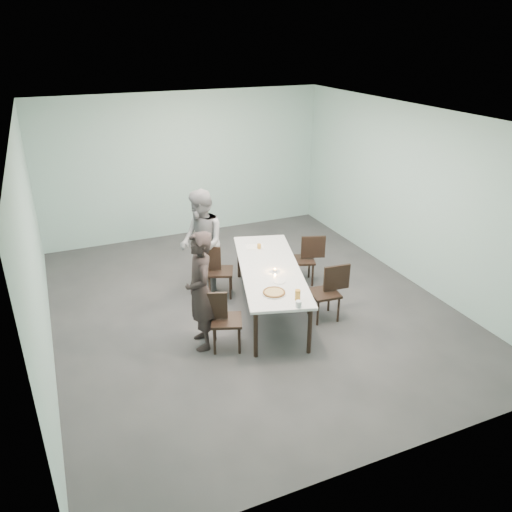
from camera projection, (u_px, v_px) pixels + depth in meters
name	position (u px, v px, depth m)	size (l,w,h in m)	color
ground	(249.00, 305.00, 8.11)	(7.00, 7.00, 0.00)	#333335
room_shell	(248.00, 185.00, 7.28)	(6.02, 7.02, 3.01)	#99C1BA
table	(270.00, 271.00, 7.70)	(1.58, 2.75, 0.75)	white
chair_near_left	(221.00, 316.00, 6.84)	(0.65, 0.54, 0.87)	black
chair_far_left	(215.00, 268.00, 8.25)	(0.65, 0.55, 0.87)	black
chair_near_right	(329.00, 288.00, 7.58)	(0.63, 0.46, 0.87)	black
chair_far_right	(307.00, 256.00, 8.67)	(0.65, 0.53, 0.87)	black
diner_near	(201.00, 291.00, 6.76)	(0.62, 0.41, 1.71)	black
diner_far	(202.00, 242.00, 8.25)	(0.86, 0.67, 1.76)	gray
pizza	(274.00, 292.00, 6.91)	(0.34, 0.34, 0.04)	white
side_plate	(279.00, 281.00, 7.24)	(0.18, 0.18, 0.01)	white
beer_glass	(298.00, 295.00, 6.72)	(0.08, 0.08, 0.15)	#C1842A
water_tumbler	(298.00, 304.00, 6.56)	(0.08, 0.08, 0.09)	silver
tealight	(275.00, 270.00, 7.54)	(0.06, 0.06, 0.05)	silver
amber_tumbler	(259.00, 246.00, 8.33)	(0.07, 0.07, 0.08)	#C1842A
menu	(255.00, 247.00, 8.41)	(0.30, 0.22, 0.01)	silver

